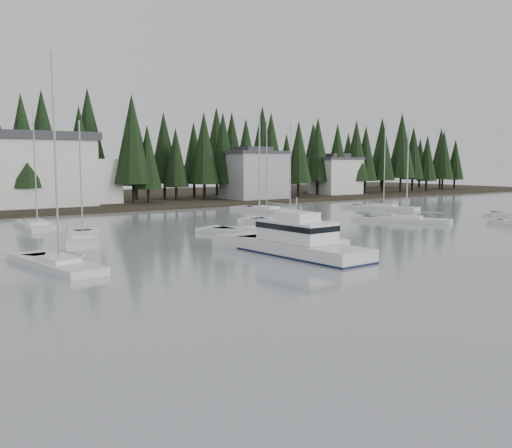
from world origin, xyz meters
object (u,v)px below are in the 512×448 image
at_px(house_east_b, 336,175).
at_px(cabin_cruiser_center, 300,245).
at_px(sailboat_2, 267,211).
at_px(sailboat_11, 38,228).
at_px(sailboat_1, 383,209).
at_px(house_east_a, 254,174).
at_px(sailboat_7, 259,235).
at_px(sailboat_9, 59,267).
at_px(runabout_1, 316,240).
at_px(harbor_inn, 19,171).
at_px(sailboat_0, 290,224).
at_px(sailboat_5, 83,241).
at_px(sailboat_10, 406,222).

distance_m(house_east_b, cabin_cruiser_center, 75.74).
bearing_deg(house_east_b, sailboat_2, -147.98).
relative_size(house_east_b, sailboat_11, 0.71).
xyz_separation_m(sailboat_1, sailboat_2, (-16.67, 6.96, -0.00)).
height_order(house_east_a, sailboat_7, sailboat_7).
xyz_separation_m(sailboat_2, sailboat_9, (-37.30, -27.05, 0.02)).
bearing_deg(sailboat_2, house_east_a, -39.71).
bearing_deg(sailboat_9, runabout_1, -99.09).
distance_m(harbor_inn, sailboat_11, 26.51).
height_order(sailboat_7, runabout_1, sailboat_7).
distance_m(sailboat_0, sailboat_11, 27.38).
bearing_deg(sailboat_5, sailboat_7, -92.37).
height_order(sailboat_0, sailboat_7, sailboat_7).
height_order(sailboat_0, runabout_1, sailboat_0).
xyz_separation_m(sailboat_7, sailboat_9, (-20.72, -5.94, 0.03)).
bearing_deg(house_east_b, harbor_inn, 177.80).
distance_m(sailboat_7, sailboat_9, 21.56).
relative_size(sailboat_10, runabout_1, 1.67).
xyz_separation_m(harbor_inn, sailboat_1, (44.53, -30.00, -5.71)).
bearing_deg(harbor_inn, sailboat_7, -75.67).
bearing_deg(runabout_1, sailboat_10, -66.69).
bearing_deg(sailboat_2, harbor_inn, 41.39).
height_order(harbor_inn, sailboat_11, sailboat_11).
bearing_deg(house_east_a, sailboat_0, -119.39).
bearing_deg(sailboat_0, cabin_cruiser_center, 121.35).
bearing_deg(cabin_cruiser_center, sailboat_5, 29.74).
bearing_deg(sailboat_10, sailboat_1, -66.37).
height_order(sailboat_9, runabout_1, sailboat_9).
bearing_deg(sailboat_10, runabout_1, 81.57).
relative_size(house_east_a, sailboat_5, 0.95).
height_order(sailboat_9, sailboat_10, sailboat_9).
distance_m(sailboat_2, sailboat_10, 21.61).
bearing_deg(cabin_cruiser_center, house_east_a, -34.96).
relative_size(harbor_inn, sailboat_5, 2.65).
distance_m(sailboat_1, sailboat_2, 18.06).
bearing_deg(sailboat_10, sailboat_5, 54.76).
distance_m(cabin_cruiser_center, runabout_1, 7.63).
height_order(sailboat_1, sailboat_11, sailboat_1).
bearing_deg(sailboat_10, sailboat_7, 63.81).
relative_size(house_east_b, sailboat_0, 0.81).
xyz_separation_m(house_east_b, harbor_inn, (-60.96, 2.34, 1.37)).
bearing_deg(house_east_b, sailboat_11, -160.47).
relative_size(cabin_cruiser_center, sailboat_11, 0.90).
relative_size(harbor_inn, runabout_1, 4.33).
distance_m(sailboat_9, runabout_1, 22.29).
distance_m(sailboat_1, sailboat_7, 36.14).
relative_size(house_east_b, sailboat_1, 0.71).
xyz_separation_m(sailboat_2, runabout_1, (-15.02, -27.46, 0.06)).
distance_m(sailboat_10, runabout_1, 20.81).
height_order(house_east_a, house_east_b, house_east_a).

